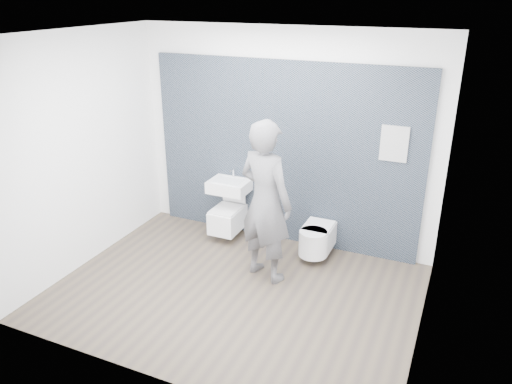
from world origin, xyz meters
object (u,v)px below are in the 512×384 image
at_px(washbasin, 229,186).
at_px(visitor, 266,202).
at_px(toilet_square, 228,217).
at_px(toilet_rounded, 316,239).

xyz_separation_m(washbasin, visitor, (0.86, -0.77, 0.22)).
relative_size(washbasin, toilet_square, 0.74).
bearing_deg(washbasin, toilet_rounded, -5.09).
distance_m(toilet_square, visitor, 1.30).
xyz_separation_m(washbasin, toilet_square, (-0.00, -0.06, -0.44)).
height_order(washbasin, toilet_rounded, washbasin).
bearing_deg(toilet_square, toilet_rounded, -2.42).
bearing_deg(toilet_rounded, toilet_square, 177.58).
distance_m(toilet_rounded, visitor, 1.05).
xyz_separation_m(toilet_square, toilet_rounded, (1.28, -0.05, -0.04)).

